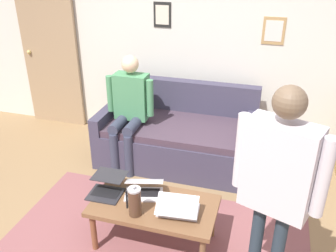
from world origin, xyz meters
name	(u,v)px	position (x,y,z in m)	size (l,w,h in m)	color
area_rug	(151,249)	(-0.13, -0.07, 0.00)	(2.62, 1.72, 0.01)	#8A5152
back_wall	(196,37)	(0.00, -2.20, 1.35)	(7.04, 0.11, 2.70)	silver
interior_door	(50,53)	(1.98, -2.11, 1.02)	(0.82, 0.09, 2.05)	tan
couch	(178,136)	(0.04, -1.58, 0.30)	(1.78, 0.93, 0.88)	#3E3B50
coffee_table	(154,209)	(-0.13, -0.17, 0.37)	(1.04, 0.55, 0.41)	brown
laptop_left	(178,208)	(-0.35, -0.12, 0.46)	(0.35, 0.31, 0.15)	silver
laptop_center	(144,190)	(-0.01, -0.28, 0.45)	(0.38, 0.33, 0.14)	silver
laptop_right	(107,187)	(0.31, -0.21, 0.46)	(0.29, 0.35, 0.13)	#28282D
french_press	(135,201)	(-0.03, -0.01, 0.54)	(0.12, 0.10, 0.28)	#4C3323
person_standing	(277,179)	(-1.05, 0.16, 1.07)	(0.57, 0.32, 1.67)	#263440
person_seated	(129,106)	(0.55, -1.35, 0.73)	(0.55, 0.51, 1.28)	#353A4E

